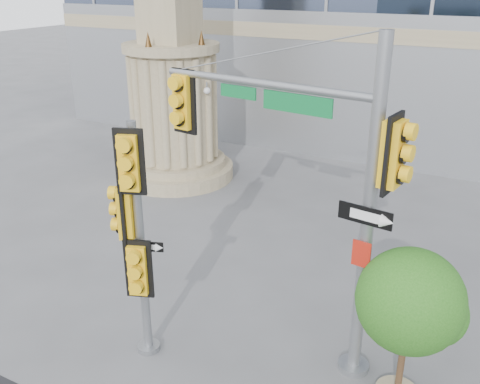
% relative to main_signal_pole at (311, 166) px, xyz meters
% --- Properties ---
extents(ground, '(120.00, 120.00, 0.00)m').
position_rel_main_signal_pole_xyz_m(ground, '(-2.22, -1.66, -4.08)').
color(ground, '#545456').
rests_on(ground, ground).
extents(monument, '(4.40, 4.40, 16.60)m').
position_rel_main_signal_pole_xyz_m(monument, '(-8.22, 7.34, 1.43)').
color(monument, gray).
rests_on(monument, ground).
extents(main_signal_pole, '(5.08, 1.16, 6.59)m').
position_rel_main_signal_pole_xyz_m(main_signal_pole, '(0.00, 0.00, 0.00)').
color(main_signal_pole, slate).
rests_on(main_signal_pole, ground).
extents(secondary_signal_pole, '(0.94, 0.67, 4.98)m').
position_rel_main_signal_pole_xyz_m(secondary_signal_pole, '(-2.84, -1.75, -1.16)').
color(secondary_signal_pole, slate).
rests_on(secondary_signal_pole, ground).
extents(street_tree, '(1.95, 1.91, 3.04)m').
position_rel_main_signal_pole_xyz_m(street_tree, '(2.16, -0.45, -2.08)').
color(street_tree, gray).
rests_on(street_tree, ground).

